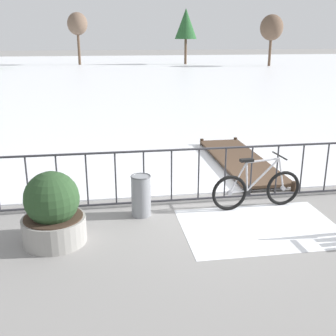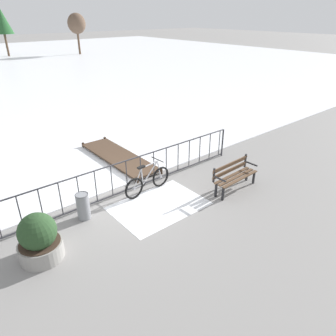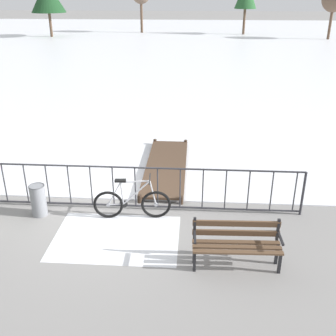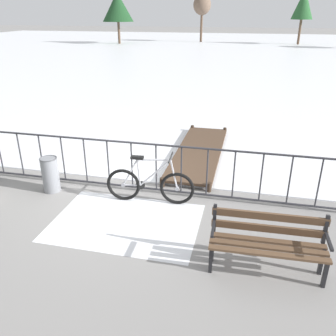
# 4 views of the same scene
# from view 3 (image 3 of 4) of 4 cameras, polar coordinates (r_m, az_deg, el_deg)

# --- Properties ---
(ground_plane) EXTENTS (160.00, 160.00, 0.00)m
(ground_plane) POSITION_cam_3_polar(r_m,az_deg,el_deg) (9.60, -9.04, -5.53)
(ground_plane) COLOR gray
(frozen_pond) EXTENTS (80.00, 56.00, 0.03)m
(frozen_pond) POSITION_cam_3_polar(r_m,az_deg,el_deg) (36.86, 0.67, 16.97)
(frozen_pond) COLOR white
(frozen_pond) RESTS_ON ground
(snow_patch) EXTENTS (2.56, 1.81, 0.01)m
(snow_patch) POSITION_cam_3_polar(r_m,az_deg,el_deg) (8.50, -7.29, -9.68)
(snow_patch) COLOR white
(snow_patch) RESTS_ON ground
(railing_fence) EXTENTS (9.06, 0.06, 1.07)m
(railing_fence) POSITION_cam_3_polar(r_m,az_deg,el_deg) (9.34, -9.26, -2.55)
(railing_fence) COLOR #2D2D33
(railing_fence) RESTS_ON ground
(bicycle_near_railing) EXTENTS (1.71, 0.52, 0.97)m
(bicycle_near_railing) POSITION_cam_3_polar(r_m,az_deg,el_deg) (8.96, -5.10, -4.94)
(bicycle_near_railing) COLOR black
(bicycle_near_railing) RESTS_ON ground
(park_bench) EXTENTS (1.61, 0.53, 0.89)m
(park_bench) POSITION_cam_3_polar(r_m,az_deg,el_deg) (7.55, 9.62, -10.05)
(park_bench) COLOR brown
(park_bench) RESTS_ON ground
(trash_bin) EXTENTS (0.35, 0.35, 0.73)m
(trash_bin) POSITION_cam_3_polar(r_m,az_deg,el_deg) (9.49, -17.78, -4.30)
(trash_bin) COLOR gray
(trash_bin) RESTS_ON ground
(wooden_dock) EXTENTS (1.10, 3.91, 0.20)m
(wooden_dock) POSITION_cam_3_polar(r_m,az_deg,el_deg) (11.32, -0.28, 0.27)
(wooden_dock) COLOR #4C3828
(wooden_dock) RESTS_ON ground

